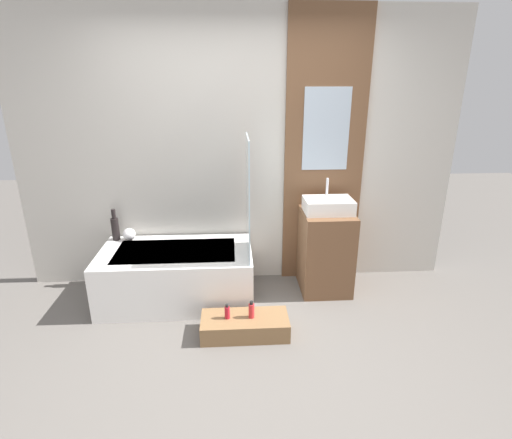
% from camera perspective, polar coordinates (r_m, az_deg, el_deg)
% --- Properties ---
extents(ground_plane, '(12.00, 12.00, 0.00)m').
position_cam_1_polar(ground_plane, '(2.99, -1.19, -22.08)').
color(ground_plane, '#605B56').
extents(wall_tiled_back, '(4.20, 0.06, 2.60)m').
position_cam_1_polar(wall_tiled_back, '(3.87, -2.34, 9.43)').
color(wall_tiled_back, beige).
rests_on(wall_tiled_back, ground_plane).
extents(wall_wood_accent, '(0.76, 0.04, 2.60)m').
position_cam_1_polar(wall_wood_accent, '(3.92, 9.76, 9.50)').
color(wall_wood_accent, brown).
rests_on(wall_wood_accent, ground_plane).
extents(bathtub, '(1.38, 0.77, 0.49)m').
position_cam_1_polar(bathtub, '(3.83, -11.18, -7.73)').
color(bathtub, white).
rests_on(bathtub, ground_plane).
extents(glass_shower_screen, '(0.01, 0.52, 1.04)m').
position_cam_1_polar(glass_shower_screen, '(3.41, -1.16, 3.10)').
color(glass_shower_screen, silver).
rests_on(glass_shower_screen, bathtub).
extents(wooden_step_bench, '(0.71, 0.32, 0.16)m').
position_cam_1_polar(wooden_step_bench, '(3.36, -1.58, -14.93)').
color(wooden_step_bench, olive).
rests_on(wooden_step_bench, ground_plane).
extents(vanity_cabinet, '(0.47, 0.51, 0.80)m').
position_cam_1_polar(vanity_cabinet, '(3.93, 9.87, -4.48)').
color(vanity_cabinet, brown).
rests_on(vanity_cabinet, ground_plane).
extents(sink, '(0.45, 0.31, 0.31)m').
position_cam_1_polar(sink, '(3.77, 10.28, 1.99)').
color(sink, white).
rests_on(sink, vanity_cabinet).
extents(vase_tall_dark, '(0.07, 0.07, 0.31)m').
position_cam_1_polar(vase_tall_dark, '(4.08, -19.47, -1.09)').
color(vase_tall_dark, black).
rests_on(vase_tall_dark, bathtub).
extents(vase_round_light, '(0.12, 0.12, 0.12)m').
position_cam_1_polar(vase_round_light, '(4.04, -17.68, -2.05)').
color(vase_round_light, white).
rests_on(vase_round_light, bathtub).
extents(bottle_soap_primary, '(0.04, 0.04, 0.13)m').
position_cam_1_polar(bottle_soap_primary, '(3.29, -4.14, -13.05)').
color(bottle_soap_primary, '#B21928').
rests_on(bottle_soap_primary, wooden_step_bench).
extents(bottle_soap_secondary, '(0.05, 0.05, 0.15)m').
position_cam_1_polar(bottle_soap_secondary, '(3.29, -0.65, -12.84)').
color(bottle_soap_secondary, red).
rests_on(bottle_soap_secondary, wooden_step_bench).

